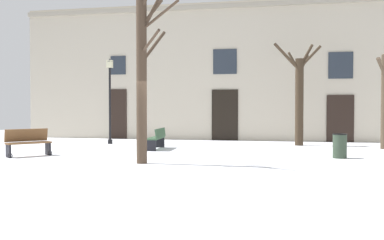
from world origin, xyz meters
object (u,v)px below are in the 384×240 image
(tree_foreground, at_px, (299,95))
(bench_facing_shops, at_px, (28,142))
(streetlamp, at_px, (110,92))
(bench_by_litter_bin, at_px, (157,138))
(litter_bin, at_px, (340,146))
(tree_right_of_center, at_px, (143,68))

(tree_foreground, relative_size, bench_facing_shops, 3.15)
(streetlamp, relative_size, bench_by_litter_bin, 2.10)
(litter_bin, relative_size, bench_by_litter_bin, 0.44)
(litter_bin, bearing_deg, tree_right_of_center, -155.44)
(tree_right_of_center, bearing_deg, bench_facing_shops, 166.30)
(bench_facing_shops, bearing_deg, tree_right_of_center, -65.08)
(tree_right_of_center, bearing_deg, streetlamp, 119.55)
(tree_foreground, bearing_deg, bench_by_litter_bin, -151.41)
(bench_facing_shops, bearing_deg, litter_bin, -42.62)
(litter_bin, height_order, bench_by_litter_bin, bench_by_litter_bin)
(tree_right_of_center, height_order, bench_facing_shops, tree_right_of_center)
(litter_bin, relative_size, bench_facing_shops, 0.56)
(tree_right_of_center, bearing_deg, bench_by_litter_bin, 101.58)
(bench_facing_shops, bearing_deg, bench_by_litter_bin, -7.28)
(tree_right_of_center, distance_m, litter_bin, 7.06)
(tree_right_of_center, distance_m, streetlamp, 7.85)
(streetlamp, bearing_deg, bench_facing_shops, -97.18)
(tree_right_of_center, xyz_separation_m, tree_foreground, (4.78, 7.76, -0.62))
(tree_right_of_center, distance_m, tree_foreground, 9.13)
(tree_right_of_center, relative_size, tree_foreground, 1.22)
(streetlamp, height_order, bench_by_litter_bin, streetlamp)
(tree_foreground, bearing_deg, streetlamp, -173.79)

